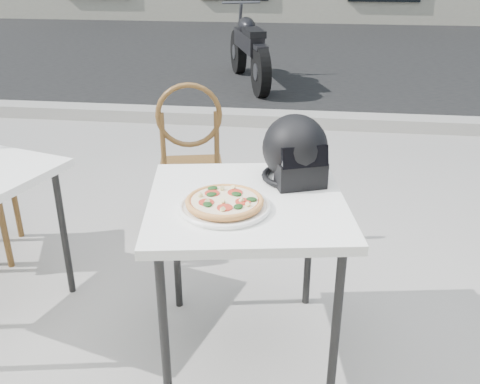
# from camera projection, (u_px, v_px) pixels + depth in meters

# --- Properties ---
(ground) EXTENTS (80.00, 80.00, 0.00)m
(ground) POSITION_uv_depth(u_px,v_px,m) (270.00, 314.00, 2.52)
(ground) COLOR #9E9B96
(ground) RESTS_ON ground
(street_asphalt) EXTENTS (30.00, 8.00, 0.00)m
(street_asphalt) POSITION_uv_depth(u_px,v_px,m) (303.00, 53.00, 8.84)
(street_asphalt) COLOR black
(street_asphalt) RESTS_ON ground
(curb) EXTENTS (30.00, 0.25, 0.12)m
(curb) POSITION_uv_depth(u_px,v_px,m) (294.00, 119.00, 5.21)
(curb) COLOR #9E9B94
(curb) RESTS_ON ground
(cafe_table_main) EXTENTS (0.86, 0.86, 0.71)m
(cafe_table_main) POSITION_uv_depth(u_px,v_px,m) (247.00, 214.00, 2.05)
(cafe_table_main) COLOR white
(cafe_table_main) RESTS_ON ground
(plate) EXTENTS (0.43, 0.43, 0.02)m
(plate) POSITION_uv_depth(u_px,v_px,m) (225.00, 207.00, 1.94)
(plate) COLOR white
(plate) RESTS_ON cafe_table_main
(pizza) EXTENTS (0.37, 0.37, 0.04)m
(pizza) POSITION_uv_depth(u_px,v_px,m) (225.00, 201.00, 1.93)
(pizza) COLOR #DF9951
(pizza) RESTS_ON plate
(helmet) EXTENTS (0.34, 0.35, 0.27)m
(helmet) POSITION_uv_depth(u_px,v_px,m) (296.00, 152.00, 2.15)
(helmet) COLOR black
(helmet) RESTS_ON cafe_table_main
(cafe_chair_main) EXTENTS (0.43, 0.43, 0.95)m
(cafe_chair_main) POSITION_uv_depth(u_px,v_px,m) (190.00, 153.00, 3.00)
(cafe_chair_main) COLOR brown
(cafe_chair_main) RESTS_ON ground
(motorcycle) EXTENTS (0.76, 1.87, 0.96)m
(motorcycle) POSITION_uv_depth(u_px,v_px,m) (249.00, 50.00, 6.69)
(motorcycle) COLOR black
(motorcycle) RESTS_ON street_asphalt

